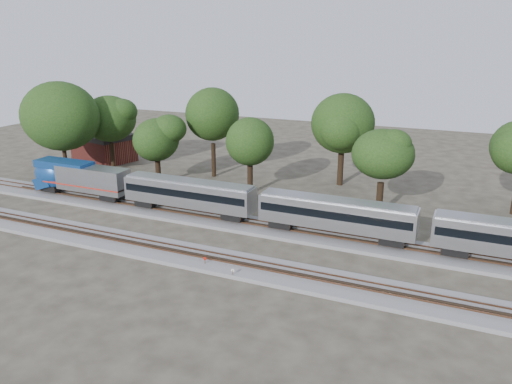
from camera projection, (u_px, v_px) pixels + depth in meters
ground at (207, 242)px, 53.13m from camera, size 160.00×160.00×0.00m
track_far at (232, 222)px, 58.31m from camera, size 160.00×5.00×0.73m
track_near at (187, 255)px, 49.57m from camera, size 160.00×5.00×0.73m
switch_stand_red at (205, 261)px, 47.23m from camera, size 0.34×0.06×1.08m
switch_stand_white at (233, 272)px, 45.02m from camera, size 0.31×0.08×0.99m
switch_lever at (227, 270)px, 46.54m from camera, size 0.57×0.44×0.30m
brick_building at (104, 147)px, 87.36m from camera, size 11.36×9.18×4.80m
tree_0 at (60, 116)px, 74.39m from camera, size 9.72×9.72×13.70m
tree_1 at (109, 119)px, 79.24m from camera, size 8.58×8.58×12.09m
tree_2 at (156, 140)px, 71.94m from camera, size 6.81×6.81×9.61m
tree_3 at (212, 114)px, 75.27m from camera, size 9.87×9.87×13.92m
tree_4 at (250, 142)px, 67.51m from camera, size 7.48×7.48×10.54m
tree_5 at (343, 124)px, 71.00m from camera, size 9.25×9.25×13.05m
tree_6 at (383, 154)px, 59.07m from camera, size 7.78×7.78×10.97m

